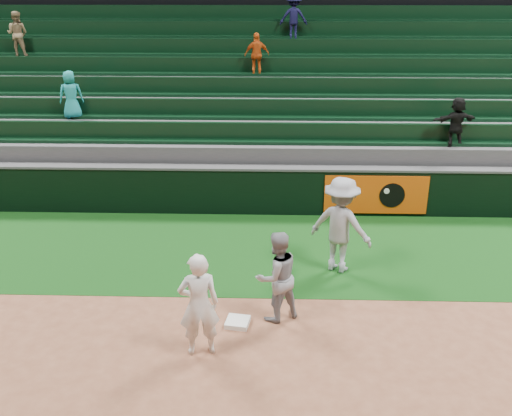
{
  "coord_description": "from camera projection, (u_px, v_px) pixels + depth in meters",
  "views": [
    {
      "loc": [
        0.37,
        -8.53,
        5.69
      ],
      "look_at": [
        0.05,
        2.3,
        1.3
      ],
      "focal_mm": 40.0,
      "sensor_mm": 36.0,
      "label": 1
    }
  ],
  "objects": [
    {
      "name": "field_wall",
      "position": [
        258.0,
        190.0,
        14.62
      ],
      "size": [
        36.0,
        0.45,
        1.25
      ],
      "color": "black",
      "rests_on": "ground"
    },
    {
      "name": "baserunner",
      "position": [
        277.0,
        277.0,
        9.95
      ],
      "size": [
        1.02,
        0.96,
        1.68
      ],
      "primitive_type": "imported",
      "rotation": [
        0.0,
        0.0,
        3.66
      ],
      "color": "#90929A",
      "rests_on": "ground"
    },
    {
      "name": "first_base",
      "position": [
        238.0,
        322.0,
        10.05
      ],
      "size": [
        0.46,
        0.46,
        0.09
      ],
      "primitive_type": "cube",
      "rotation": [
        0.0,
        0.0,
        -0.16
      ],
      "color": "white",
      "rests_on": "ground"
    },
    {
      "name": "foul_grass",
      "position": [
        255.0,
        250.0,
        12.82
      ],
      "size": [
        36.0,
        4.2,
        0.01
      ],
      "primitive_type": "cube",
      "color": "#0D370F",
      "rests_on": "ground"
    },
    {
      "name": "first_baseman",
      "position": [
        199.0,
        305.0,
        8.99
      ],
      "size": [
        0.73,
        0.56,
        1.79
      ],
      "primitive_type": "imported",
      "rotation": [
        0.0,
        0.0,
        3.36
      ],
      "color": "white",
      "rests_on": "ground"
    },
    {
      "name": "ground",
      "position": [
        249.0,
        325.0,
        10.05
      ],
      "size": [
        70.0,
        70.0,
        0.0
      ],
      "primitive_type": "plane",
      "color": "brown",
      "rests_on": "ground"
    },
    {
      "name": "base_coach",
      "position": [
        341.0,
        225.0,
        11.57
      ],
      "size": [
        1.51,
        1.28,
        2.02
      ],
      "primitive_type": "imported",
      "rotation": [
        0.0,
        0.0,
        2.65
      ],
      "color": "#9DA1AA",
      "rests_on": "foul_grass"
    },
    {
      "name": "stadium_seating",
      "position": [
        261.0,
        116.0,
        17.72
      ],
      "size": [
        36.0,
        5.95,
        5.21
      ],
      "color": "#3C3C3F",
      "rests_on": "ground"
    }
  ]
}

